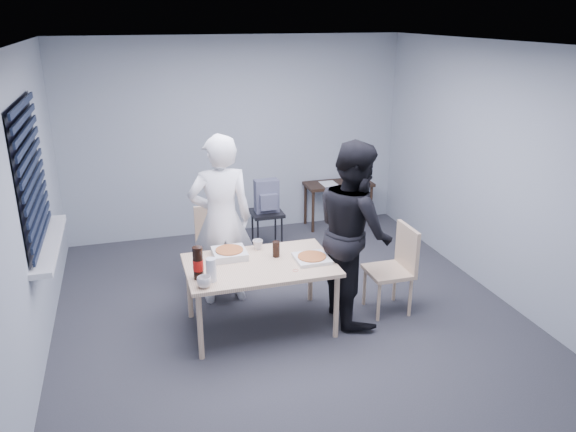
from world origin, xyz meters
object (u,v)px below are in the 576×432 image
object	(u,v)px
person_black	(354,231)
mug_a	(204,282)
person_white	(221,220)
mug_b	(258,245)
soda_bottle	(198,264)
chair_far	(216,241)
stool	(267,220)
backpack	(267,197)
side_table	(338,188)
chair_right	(397,263)
dining_table	(260,269)

from	to	relation	value
person_black	mug_a	distance (m)	1.54
person_white	mug_b	size ratio (longest dim) A/B	17.70
mug_b	soda_bottle	world-z (taller)	soda_bottle
chair_far	stool	xyz separation A→B (m)	(0.76, 0.72, -0.09)
backpack	soda_bottle	world-z (taller)	soda_bottle
soda_bottle	stool	bearing A→B (deg)	60.06
stool	mug_a	bearing A→B (deg)	-117.29
side_table	mug_a	world-z (taller)	mug_a
side_table	person_white	bearing A→B (deg)	-138.48
person_black	stool	world-z (taller)	person_black
stool	soda_bottle	size ratio (longest dim) A/B	1.79
person_white	chair_far	bearing A→B (deg)	-89.25
person_white	mug_a	bearing A→B (deg)	71.78
chair_far	person_white	distance (m)	0.53
stool	soda_bottle	xyz separation A→B (m)	(-1.10, -1.90, 0.39)
chair_far	chair_right	xyz separation A→B (m)	(1.63, -1.08, 0.00)
side_table	soda_bottle	size ratio (longest dim) A/B	3.16
stool	mug_a	size ratio (longest dim) A/B	4.32
person_black	person_white	bearing A→B (deg)	60.46
dining_table	backpack	xyz separation A→B (m)	(0.51, 1.74, 0.12)
chair_right	person_black	world-z (taller)	person_black
chair_right	side_table	bearing A→B (deg)	82.41
dining_table	backpack	size ratio (longest dim) A/B	3.36
chair_right	mug_b	xyz separation A→B (m)	(-1.32, 0.39, 0.20)
chair_far	chair_right	distance (m)	1.95
mug_a	backpack	bearing A→B (deg)	62.57
person_black	mug_a	bearing A→B (deg)	102.23
mug_a	soda_bottle	bearing A→B (deg)	96.72
mug_a	soda_bottle	distance (m)	0.20
chair_right	person_black	size ratio (longest dim) A/B	0.50
chair_far	mug_a	xyz separation A→B (m)	(-0.32, -1.36, 0.20)
side_table	dining_table	bearing A→B (deg)	-125.71
stool	mug_a	world-z (taller)	mug_a
dining_table	soda_bottle	bearing A→B (deg)	-165.31
side_table	stool	world-z (taller)	side_table
dining_table	chair_right	distance (m)	1.39
side_table	mug_a	xyz separation A→B (m)	(-2.27, -2.71, 0.17)
backpack	soda_bottle	bearing A→B (deg)	-108.62
chair_right	mug_b	distance (m)	1.39
stool	side_table	bearing A→B (deg)	27.57
dining_table	chair_far	xyz separation A→B (m)	(-0.24, 1.03, -0.09)
soda_bottle	mug_a	bearing A→B (deg)	-83.28
person_white	chair_right	bearing A→B (deg)	156.56
chair_right	person_black	xyz separation A→B (m)	(-0.45, 0.04, 0.37)
chair_far	chair_right	size ratio (longest dim) A/B	1.00
dining_table	soda_bottle	distance (m)	0.64
chair_far	person_black	distance (m)	1.61
chair_right	soda_bottle	bearing A→B (deg)	-177.06
dining_table	mug_a	world-z (taller)	mug_a
mug_a	soda_bottle	xyz separation A→B (m)	(-0.02, 0.18, 0.09)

